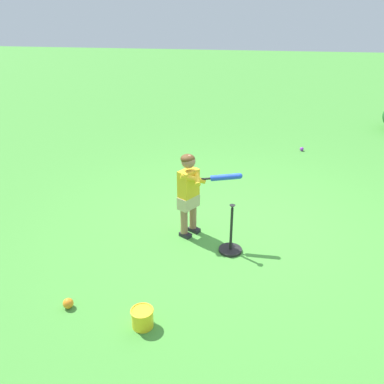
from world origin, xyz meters
name	(u,v)px	position (x,y,z in m)	size (l,w,h in m)	color
ground_plane	(235,225)	(0.00, 0.00, 0.00)	(40.00, 40.00, 0.00)	#479338
child_batter	(191,188)	(-0.55, -0.31, 0.65)	(0.78, 0.34, 1.08)	#232328
play_ball_far_right	(68,303)	(-1.54, -1.85, 0.05)	(0.10, 0.10, 0.10)	orange
play_ball_center_lawn	(302,149)	(1.16, 3.11, 0.04)	(0.08, 0.08, 0.08)	purple
batting_tee	(231,244)	(-0.03, -0.63, 0.10)	(0.28, 0.28, 0.62)	black
toy_bucket	(142,318)	(-0.75, -1.98, 0.10)	(0.22, 0.22, 0.19)	yellow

